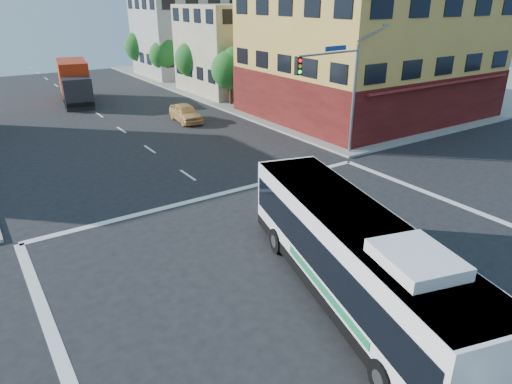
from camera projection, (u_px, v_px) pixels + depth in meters
ground at (342, 281)px, 16.70m from camera, size 120.00×120.00×0.00m
sidewalk_ne at (353, 75)px, 61.31m from camera, size 50.00×50.00×0.15m
corner_building_ne at (369, 45)px, 38.73m from camera, size 18.10×15.44×14.00m
building_east_near at (243, 49)px, 49.65m from camera, size 12.06×10.06×9.00m
building_east_far at (187, 36)px, 60.20m from camera, size 12.06×10.06×10.00m
signal_mast_ne at (337, 80)px, 27.52m from camera, size 7.91×1.13×8.07m
street_tree_a at (232, 67)px, 42.78m from camera, size 3.60×3.60×5.53m
street_tree_b at (193, 57)px, 48.86m from camera, size 3.80×3.80×5.79m
street_tree_c at (164, 53)px, 55.12m from camera, size 3.40×3.40×5.29m
street_tree_d at (140, 44)px, 61.09m from camera, size 4.00×4.00×6.03m
transit_bus at (353, 257)px, 14.91m from camera, size 5.55×12.20×3.54m
box_truck at (75, 83)px, 44.78m from camera, size 3.88×9.01×3.92m
parked_car at (186, 113)px, 38.06m from camera, size 2.11×4.48×1.48m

